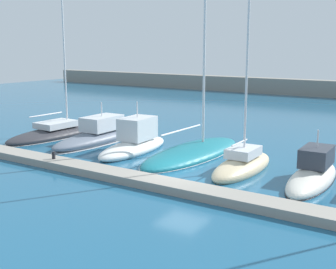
{
  "coord_description": "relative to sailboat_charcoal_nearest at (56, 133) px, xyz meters",
  "views": [
    {
      "loc": [
        12.05,
        -19.79,
        7.04
      ],
      "look_at": [
        -2.93,
        3.02,
        1.59
      ],
      "focal_mm": 47.81,
      "sensor_mm": 36.0,
      "label": 1
    }
  ],
  "objects": [
    {
      "name": "motorboat_slate_second",
      "position": [
        4.29,
        0.47,
        0.2
      ],
      "size": [
        2.59,
        9.51,
        3.17
      ],
      "rotation": [
        0.0,
        0.0,
        1.58
      ],
      "color": "slate",
      "rests_on": "ground_plane"
    },
    {
      "name": "dock_bollard",
      "position": [
        6.55,
        -6.21,
        0.34
      ],
      "size": [
        0.2,
        0.2,
        0.44
      ],
      "primitive_type": "cylinder",
      "color": "black",
      "rests_on": "dock_pier"
    },
    {
      "name": "motorboat_white_third",
      "position": [
        8.28,
        -0.59,
        0.32
      ],
      "size": [
        2.82,
        7.21,
        3.64
      ],
      "rotation": [
        0.0,
        0.0,
        1.64
      ],
      "color": "white",
      "rests_on": "ground_plane"
    },
    {
      "name": "sailboat_teal_fourth",
      "position": [
        12.11,
        0.64,
        -0.11
      ],
      "size": [
        3.68,
        10.55,
        16.95
      ],
      "rotation": [
        0.0,
        0.0,
        1.54
      ],
      "color": "#19707F",
      "rests_on": "ground_plane"
    },
    {
      "name": "sailboat_sand_fifth",
      "position": [
        16.32,
        -0.98,
        0.03
      ],
      "size": [
        2.23,
        6.58,
        12.44
      ],
      "rotation": [
        0.0,
        0.0,
        1.58
      ],
      "color": "beige",
      "rests_on": "ground_plane"
    },
    {
      "name": "dock_pier",
      "position": [
        14.28,
        -6.21,
        -0.09
      ],
      "size": [
        35.88,
        1.43,
        0.43
      ],
      "primitive_type": "cube",
      "color": "gray",
      "rests_on": "ground_plane"
    },
    {
      "name": "sailboat_charcoal_nearest",
      "position": [
        0.0,
        0.0,
        0.0
      ],
      "size": [
        3.21,
        9.19,
        17.27
      ],
      "rotation": [
        0.0,
        0.0,
        1.54
      ],
      "color": "#2D2D33",
      "rests_on": "ground_plane"
    },
    {
      "name": "motorboat_ivory_sixth",
      "position": [
        20.31,
        -0.96,
        0.04
      ],
      "size": [
        2.2,
        6.96,
        3.12
      ],
      "rotation": [
        0.0,
        0.0,
        1.6
      ],
      "color": "silver",
      "rests_on": "ground_plane"
    },
    {
      "name": "ground_plane",
      "position": [
        14.28,
        -4.19,
        -0.31
      ],
      "size": [
        120.0,
        120.0,
        0.0
      ],
      "primitive_type": "plane",
      "color": "#1E567A"
    }
  ]
}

